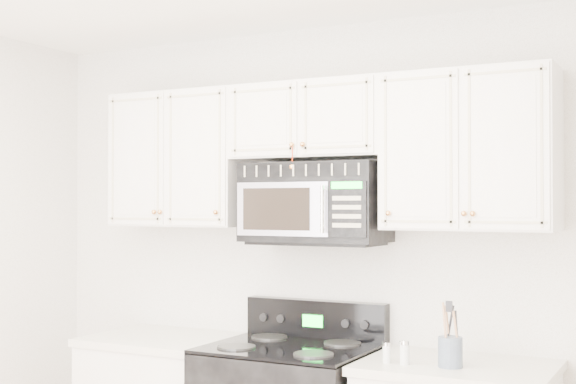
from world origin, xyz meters
The scene contains 6 objects.
room centered at (0.00, 0.00, 1.30)m, with size 3.51×3.51×2.61m.
upper_cabinets centered at (0.00, 1.58, 1.93)m, with size 2.44×0.37×0.75m.
microwave centered at (0.02, 1.56, 1.65)m, with size 0.73×0.42×0.40m.
utensil_crock centered at (0.80, 1.33, 0.99)m, with size 0.11×0.11×0.29m.
shaker_salt centered at (0.60, 1.29, 0.97)m, with size 0.05×0.05×0.11m.
shaker_pepper centered at (0.51, 1.30, 0.97)m, with size 0.04×0.04×0.09m.
Camera 1 is at (1.80, -2.16, 1.64)m, focal length 50.00 mm.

